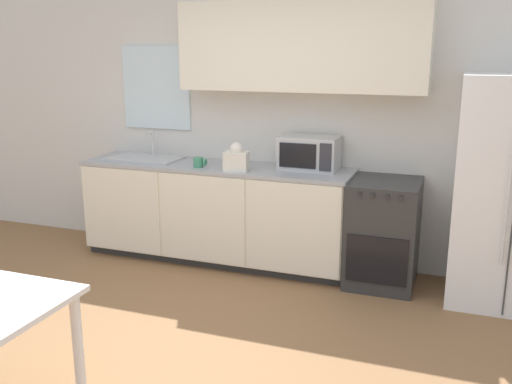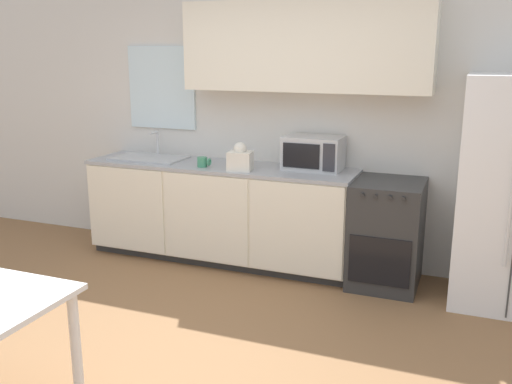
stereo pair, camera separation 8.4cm
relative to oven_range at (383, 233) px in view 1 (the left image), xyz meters
The scene contains 9 objects.
ground_plane 2.16m from the oven_range, 118.52° to the right, with size 12.00×12.00×0.00m, color olive.
wall_back 1.46m from the oven_range, 162.50° to the left, with size 12.00×0.38×2.70m.
kitchen_counter 1.54m from the oven_range, behind, with size 2.52×0.62×0.92m.
oven_range is the anchor object (origin of this frame).
refrigerator 1.04m from the oven_range, ahead, with size 0.83×0.73×1.76m.
kitchen_sink 2.33m from the oven_range, behind, with size 0.68×0.41×0.25m.
microwave 0.93m from the oven_range, behind, with size 0.50×0.34×0.29m.
coffee_mug 1.71m from the oven_range, behind, with size 0.12×0.09×0.09m.
grocery_bag_0 1.39m from the oven_range, behind, with size 0.23×0.20×0.25m.
Camera 1 is at (1.58, -2.78, 1.94)m, focal length 40.00 mm.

